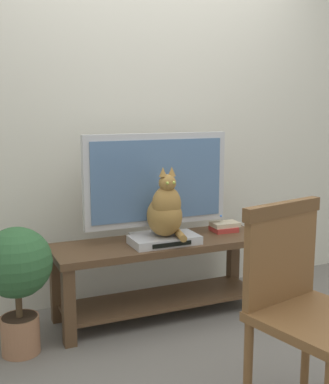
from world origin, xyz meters
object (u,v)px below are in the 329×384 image
cat (166,211)px  book_stack (224,227)px  potted_plant (17,274)px  media_box (165,240)px  tv (157,183)px  wooden_chair (302,297)px  tv_stand (161,264)px

cat → book_stack: size_ratio=2.33×
cat → potted_plant: bearing=-176.0°
media_box → tv: bearing=86.0°
wooden_chair → book_stack: (0.37, 1.28, -0.02)m
potted_plant → tv: bearing=13.9°
media_box → cat: 0.19m
wooden_chair → potted_plant: wooden_chair is taller
cat → wooden_chair: cat is taller
tv_stand → potted_plant: bearing=-170.6°
cat → wooden_chair: 1.15m
cat → potted_plant: (-0.91, -0.06, -0.26)m
cat → book_stack: bearing=15.7°
tv_stand → potted_plant: size_ratio=1.94×
media_box → book_stack: bearing=14.3°
cat → potted_plant: size_ratio=0.61×
tv_stand → cat: size_ratio=3.17×
tv → wooden_chair: size_ratio=1.02×
potted_plant → tv_stand: bearing=9.4°
tv_stand → wooden_chair: (0.13, -1.22, 0.21)m
tv_stand → wooden_chair: wooden_chair is taller
tv_stand → cat: bearing=-96.1°
tv_stand → tv: (0.00, 0.07, 0.52)m
tv_stand → cat: (-0.01, -0.09, 0.37)m
tv → cat: 0.22m
book_stack → tv: bearing=177.6°
tv_stand → tv: tv is taller
wooden_chair → book_stack: 1.33m
tv → media_box: bearing=-94.0°
book_stack → potted_plant: 1.43m
cat → book_stack: (0.51, 0.14, -0.19)m
tv_stand → tv: bearing=90.0°
tv → tv_stand: bearing=-90.0°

